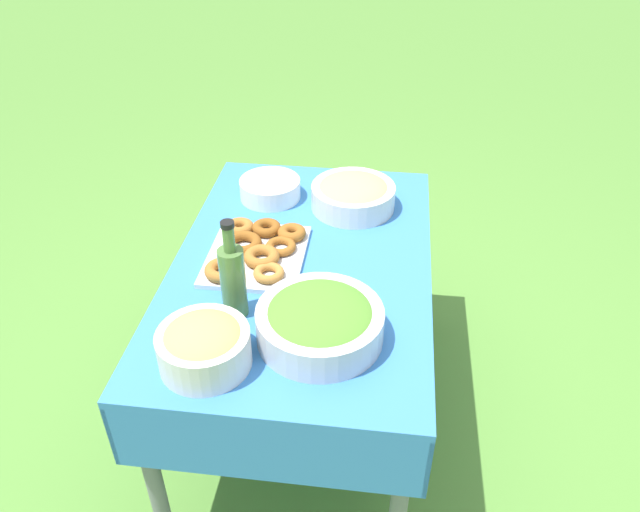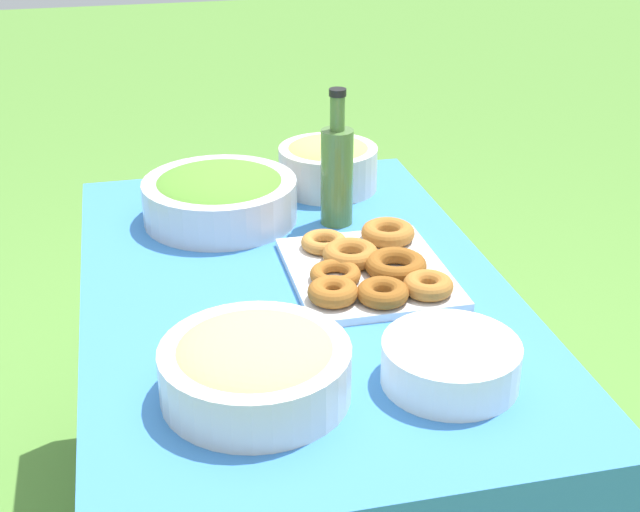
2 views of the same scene
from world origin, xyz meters
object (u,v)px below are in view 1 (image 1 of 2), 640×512
Objects in this scene: donut_platter at (256,250)px; plate_stack at (270,189)px; pasta_bowl at (353,194)px; olive_oil_bottle at (233,279)px; salad_bowl at (320,321)px; fruit_bowl at (204,345)px.

plate_stack reaches higher than donut_platter.
olive_oil_bottle is (-0.62, 0.28, 0.07)m from pasta_bowl.
donut_platter is (0.35, 0.25, -0.04)m from salad_bowl.
donut_platter is at bearing -0.39° from olive_oil_bottle.
pasta_bowl is at bearing -96.16° from plate_stack.
salad_bowl is at bearing -159.21° from plate_stack.
pasta_bowl is 1.35× the size of plate_stack.
plate_stack is at bearing 20.79° from salad_bowl.
fruit_bowl is (-0.21, 0.03, -0.06)m from olive_oil_bottle.
fruit_bowl reaches higher than donut_platter.
fruit_bowl is (-0.13, 0.28, 0.01)m from salad_bowl.
salad_bowl is 0.31m from fruit_bowl.
fruit_bowl is at bearing 176.25° from donut_platter.
fruit_bowl is at bearing 115.44° from salad_bowl.
plate_stack is at bearing 4.13° from donut_platter.
pasta_bowl is at bearing -2.71° from salad_bowl.
olive_oil_bottle is at bearing -8.19° from fruit_bowl.
salad_bowl is at bearing 177.29° from pasta_bowl.
fruit_bowl reaches higher than plate_stack.
olive_oil_bottle is 1.28× the size of fruit_bowl.
plate_stack is 0.87m from fruit_bowl.
olive_oil_bottle is at bearing 155.41° from pasta_bowl.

